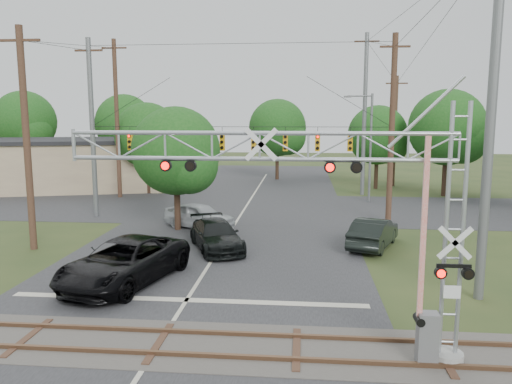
# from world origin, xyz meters

# --- Properties ---
(ground) EXTENTS (160.00, 160.00, 0.00)m
(ground) POSITION_xyz_m (0.00, 0.00, 0.00)
(ground) COLOR #293A1A
(ground) RESTS_ON ground
(road_main) EXTENTS (14.00, 90.00, 0.02)m
(road_main) POSITION_xyz_m (0.00, 10.00, 0.01)
(road_main) COLOR #28282A
(road_main) RESTS_ON ground
(road_cross) EXTENTS (90.00, 12.00, 0.02)m
(road_cross) POSITION_xyz_m (0.00, 24.00, 0.01)
(road_cross) COLOR #28282A
(road_cross) RESTS_ON ground
(railroad_track) EXTENTS (90.00, 3.20, 0.17)m
(railroad_track) POSITION_xyz_m (0.00, 2.00, 0.03)
(railroad_track) COLOR #45403B
(railroad_track) RESTS_ON ground
(crossing_gantry) EXTENTS (10.67, 0.89, 6.97)m
(crossing_gantry) POSITION_xyz_m (4.93, 1.64, 4.33)
(crossing_gantry) COLOR gray
(crossing_gantry) RESTS_ON ground
(traffic_signal_span) EXTENTS (19.34, 0.36, 11.50)m
(traffic_signal_span) POSITION_xyz_m (0.85, 20.00, 5.57)
(traffic_signal_span) COLOR slate
(traffic_signal_span) RESTS_ON ground
(pickup_black) EXTENTS (4.44, 6.84, 1.75)m
(pickup_black) POSITION_xyz_m (-2.89, 7.17, 0.87)
(pickup_black) COLOR black
(pickup_black) RESTS_ON ground
(car_dark) EXTENTS (3.80, 5.37, 1.44)m
(car_dark) POSITION_xyz_m (-0.13, 12.53, 0.72)
(car_dark) COLOR black
(car_dark) RESTS_ON ground
(sedan_silver) EXTENTS (4.76, 3.56, 1.51)m
(sedan_silver) POSITION_xyz_m (-1.96, 17.18, 0.75)
(sedan_silver) COLOR #ADB2B5
(sedan_silver) RESTS_ON ground
(suv_dark) EXTENTS (3.16, 4.86, 1.51)m
(suv_dark) POSITION_xyz_m (7.71, 13.70, 0.76)
(suv_dark) COLOR black
(suv_dark) RESTS_ON ground
(commercial_building) EXTENTS (21.27, 14.73, 4.52)m
(commercial_building) POSITION_xyz_m (-17.63, 32.45, 2.27)
(commercial_building) COLOR #9C8468
(commercial_building) RESTS_ON ground
(streetlight) EXTENTS (2.21, 0.23, 8.28)m
(streetlight) POSITION_xyz_m (9.08, 27.40, 4.63)
(streetlight) COLOR slate
(streetlight) RESTS_ON ground
(utility_poles) EXTENTS (25.47, 30.47, 13.27)m
(utility_poles) POSITION_xyz_m (2.58, 22.53, 6.18)
(utility_poles) COLOR #41291E
(utility_poles) RESTS_ON ground
(treeline) EXTENTS (53.48, 31.07, 9.30)m
(treeline) POSITION_xyz_m (-1.17, 33.35, 5.50)
(treeline) COLOR #342218
(treeline) RESTS_ON ground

